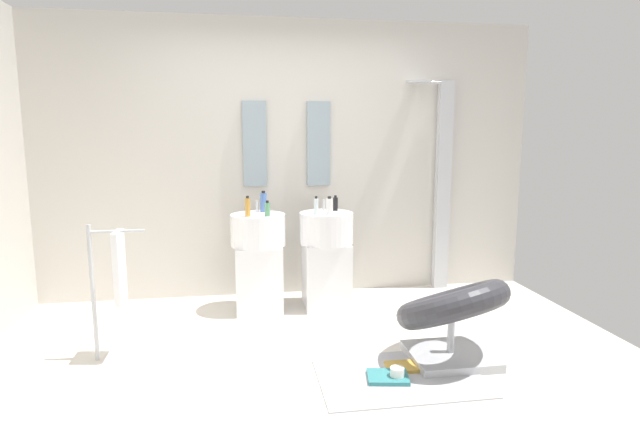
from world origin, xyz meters
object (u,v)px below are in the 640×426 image
(towel_rack, at_px, (115,271))
(soap_bottle_black, at_px, (335,204))
(magazine_teal, at_px, (388,377))
(soap_bottle_clear, at_px, (316,206))
(soap_bottle_amber, at_px, (248,207))
(soap_bottle_white, at_px, (329,207))
(pedestal_sink_right, at_px, (326,256))
(magazine_ochre, at_px, (407,366))
(pedestal_sink_left, at_px, (259,259))
(soap_bottle_green, at_px, (267,209))
(lounge_chair, at_px, (452,312))
(shower_column, at_px, (442,182))
(coffee_mug, at_px, (397,374))
(soap_bottle_blue, at_px, (264,202))

(towel_rack, bearing_deg, soap_bottle_black, 28.96)
(magazine_teal, height_order, soap_bottle_clear, soap_bottle_clear)
(soap_bottle_black, bearing_deg, soap_bottle_amber, -165.09)
(soap_bottle_clear, distance_m, soap_bottle_white, 0.12)
(towel_rack, distance_m, magazine_teal, 1.95)
(magazine_teal, bearing_deg, soap_bottle_black, 101.70)
(pedestal_sink_right, relative_size, soap_bottle_black, 6.93)
(magazine_ochre, bearing_deg, soap_bottle_black, 99.09)
(pedestal_sink_left, bearing_deg, soap_bottle_black, 8.23)
(magazine_teal, distance_m, soap_bottle_clear, 1.64)
(pedestal_sink_left, bearing_deg, soap_bottle_green, -56.01)
(soap_bottle_black, bearing_deg, soap_bottle_white, -112.13)
(pedestal_sink_right, height_order, lounge_chair, pedestal_sink_right)
(shower_column, bearing_deg, soap_bottle_green, -163.92)
(pedestal_sink_right, height_order, magazine_teal, pedestal_sink_right)
(towel_rack, relative_size, soap_bottle_white, 5.87)
(magazine_teal, bearing_deg, soap_bottle_green, 126.78)
(coffee_mug, relative_size, soap_bottle_clear, 0.55)
(soap_bottle_white, bearing_deg, soap_bottle_black, 67.87)
(coffee_mug, relative_size, soap_bottle_green, 0.67)
(soap_bottle_amber, distance_m, soap_bottle_blue, 0.29)
(pedestal_sink_right, xyz_separation_m, soap_bottle_blue, (-0.54, 0.14, 0.48))
(lounge_chair, relative_size, soap_bottle_white, 6.63)
(towel_rack, relative_size, soap_bottle_green, 7.12)
(shower_column, height_order, towel_rack, shower_column)
(soap_bottle_amber, relative_size, soap_bottle_blue, 0.94)
(soap_bottle_green, bearing_deg, shower_column, 16.08)
(pedestal_sink_right, height_order, soap_bottle_green, soap_bottle_green)
(shower_column, xyz_separation_m, magazine_teal, (-1.08, -1.83, -1.06))
(pedestal_sink_left, bearing_deg, soap_bottle_blue, 67.11)
(magazine_teal, xyz_separation_m, soap_bottle_blue, (-0.69, 1.58, 0.92))
(soap_bottle_green, bearing_deg, soap_bottle_black, 19.26)
(towel_rack, height_order, coffee_mug, towel_rack)
(soap_bottle_black, bearing_deg, soap_bottle_clear, -135.29)
(shower_column, height_order, soap_bottle_clear, shower_column)
(pedestal_sink_right, height_order, soap_bottle_clear, soap_bottle_clear)
(coffee_mug, height_order, soap_bottle_blue, soap_bottle_blue)
(soap_bottle_black, bearing_deg, soap_bottle_blue, 176.73)
(pedestal_sink_left, distance_m, magazine_ochre, 1.67)
(coffee_mug, bearing_deg, soap_bottle_black, 93.70)
(towel_rack, relative_size, soap_bottle_blue, 5.11)
(towel_rack, distance_m, soap_bottle_green, 1.33)
(soap_bottle_clear, bearing_deg, lounge_chair, -55.87)
(towel_rack, height_order, magazine_ochre, towel_rack)
(lounge_chair, bearing_deg, magazine_ochre, -165.25)
(pedestal_sink_right, xyz_separation_m, soap_bottle_white, (0.00, -0.14, 0.47))
(pedestal_sink_right, bearing_deg, lounge_chair, -61.91)
(magazine_ochre, distance_m, soap_bottle_black, 1.70)
(shower_column, distance_m, soap_bottle_amber, 1.98)
(coffee_mug, bearing_deg, soap_bottle_amber, 123.28)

